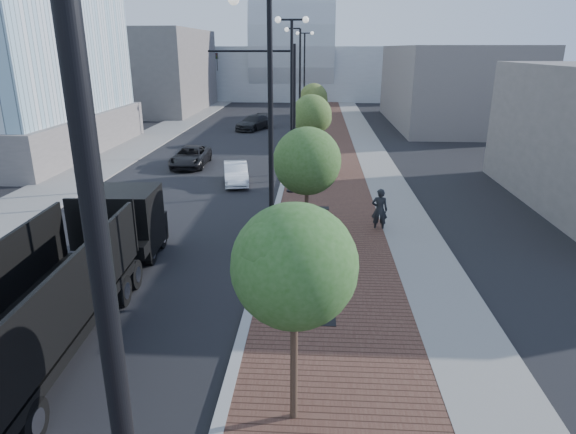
# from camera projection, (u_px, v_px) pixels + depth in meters

# --- Properties ---
(sidewalk) EXTENTS (7.00, 140.00, 0.12)m
(sidewalk) POSITION_uv_depth(u_px,v_px,m) (334.00, 138.00, 44.83)
(sidewalk) COLOR #4C2D23
(sidewalk) RESTS_ON ground
(concrete_strip) EXTENTS (2.40, 140.00, 0.13)m
(concrete_strip) POSITION_uv_depth(u_px,v_px,m) (364.00, 138.00, 44.68)
(concrete_strip) COLOR slate
(concrete_strip) RESTS_ON ground
(curb) EXTENTS (0.30, 140.00, 0.14)m
(curb) POSITION_uv_depth(u_px,v_px,m) (295.00, 138.00, 45.02)
(curb) COLOR gray
(curb) RESTS_ON ground
(west_sidewalk) EXTENTS (4.00, 140.00, 0.12)m
(west_sidewalk) POSITION_uv_depth(u_px,v_px,m) (154.00, 136.00, 45.76)
(west_sidewalk) COLOR slate
(west_sidewalk) RESTS_ON ground
(dump_truck) EXTENTS (2.95, 13.42, 3.14)m
(dump_truck) POSITION_uv_depth(u_px,v_px,m) (95.00, 261.00, 15.88)
(dump_truck) COLOR black
(dump_truck) RESTS_ON ground
(white_sedan) EXTENTS (2.10, 4.09, 1.29)m
(white_sedan) POSITION_uv_depth(u_px,v_px,m) (236.00, 173.00, 29.84)
(white_sedan) COLOR white
(white_sedan) RESTS_ON ground
(dark_car_mid) EXTENTS (2.29, 4.82, 1.33)m
(dark_car_mid) POSITION_uv_depth(u_px,v_px,m) (191.00, 157.00, 34.30)
(dark_car_mid) COLOR black
(dark_car_mid) RESTS_ON ground
(dark_car_far) EXTENTS (3.78, 5.28, 1.42)m
(dark_car_far) POSITION_uv_depth(u_px,v_px,m) (254.00, 123.00, 49.62)
(dark_car_far) COLOR black
(dark_car_far) RESTS_ON ground
(pedestrian) EXTENTS (0.76, 0.55, 1.95)m
(pedestrian) POSITION_uv_depth(u_px,v_px,m) (380.00, 210.00, 22.00)
(pedestrian) COLOR black
(pedestrian) RESTS_ON ground
(streetlight_1) EXTENTS (1.44, 0.56, 9.21)m
(streetlight_1) POSITION_uv_depth(u_px,v_px,m) (268.00, 166.00, 15.27)
(streetlight_1) COLOR black
(streetlight_1) RESTS_ON ground
(streetlight_2) EXTENTS (1.72, 0.56, 9.28)m
(streetlight_2) POSITION_uv_depth(u_px,v_px,m) (292.00, 106.00, 26.45)
(streetlight_2) COLOR black
(streetlight_2) RESTS_ON ground
(streetlight_3) EXTENTS (1.44, 0.56, 9.21)m
(streetlight_3) POSITION_uv_depth(u_px,v_px,m) (298.00, 95.00, 37.95)
(streetlight_3) COLOR black
(streetlight_3) RESTS_ON ground
(streetlight_4) EXTENTS (1.72, 0.56, 9.28)m
(streetlight_4) POSITION_uv_depth(u_px,v_px,m) (304.00, 79.00, 49.13)
(streetlight_4) COLOR black
(streetlight_4) RESTS_ON ground
(traffic_mast) EXTENTS (5.09, 0.20, 8.00)m
(traffic_mast) POSITION_uv_depth(u_px,v_px,m) (279.00, 98.00, 29.28)
(traffic_mast) COLOR black
(traffic_mast) RESTS_ON ground
(tree_0) EXTENTS (2.55, 2.53, 4.98)m
(tree_0) POSITION_uv_depth(u_px,v_px,m) (297.00, 266.00, 9.76)
(tree_0) COLOR #382619
(tree_0) RESTS_ON ground
(tree_1) EXTENTS (2.78, 2.78, 4.79)m
(tree_1) POSITION_uv_depth(u_px,v_px,m) (308.00, 161.00, 20.26)
(tree_1) COLOR #382619
(tree_1) RESTS_ON ground
(tree_2) EXTENTS (2.57, 2.55, 5.03)m
(tree_2) POSITION_uv_depth(u_px,v_px,m) (312.00, 115.00, 31.49)
(tree_2) COLOR #382619
(tree_2) RESTS_ON ground
(tree_3) EXTENTS (2.44, 2.40, 4.93)m
(tree_3) POSITION_uv_depth(u_px,v_px,m) (314.00, 98.00, 42.83)
(tree_3) COLOR #382619
(tree_3) RESTS_ON ground
(convention_center) EXTENTS (50.00, 30.00, 50.00)m
(convention_center) POSITION_uv_depth(u_px,v_px,m) (296.00, 59.00, 85.75)
(convention_center) COLOR #9DA3A7
(convention_center) RESTS_ON ground
(commercial_block_nw) EXTENTS (14.00, 20.00, 10.00)m
(commercial_block_nw) POSITION_uv_depth(u_px,v_px,m) (146.00, 71.00, 63.46)
(commercial_block_nw) COLOR #605A57
(commercial_block_nw) RESTS_ON ground
(commercial_block_ne) EXTENTS (12.00, 22.00, 8.00)m
(commercial_block_ne) POSITION_uv_depth(u_px,v_px,m) (451.00, 86.00, 52.31)
(commercial_block_ne) COLOR slate
(commercial_block_ne) RESTS_ON ground
(utility_cover_1) EXTENTS (0.50, 0.50, 0.02)m
(utility_cover_1) POSITION_uv_depth(u_px,v_px,m) (327.00, 322.00, 14.63)
(utility_cover_1) COLOR black
(utility_cover_1) RESTS_ON sidewalk
(utility_cover_2) EXTENTS (0.50, 0.50, 0.02)m
(utility_cover_2) POSITION_uv_depth(u_px,v_px,m) (324.00, 208.00, 25.03)
(utility_cover_2) COLOR black
(utility_cover_2) RESTS_ON sidewalk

